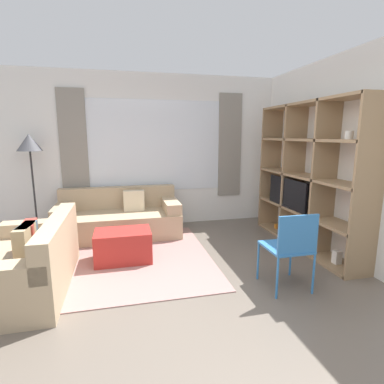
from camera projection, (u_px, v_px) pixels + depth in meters
The scene contains 10 objects.
ground_plane at pixel (198, 318), 2.74m from camera, with size 16.00×16.00×0.00m, color #665B51.
wall_back at pixel (156, 151), 5.39m from camera, with size 5.62×0.11×2.70m.
wall_right at pixel (320, 155), 4.44m from camera, with size 0.07×4.21×2.70m, color white.
area_rug at pixel (97, 262), 3.93m from camera, with size 3.00×2.30×0.01m, color gray.
shelving_unit at pixel (309, 177), 4.37m from camera, with size 0.40×2.25×2.10m.
couch_main at pixel (120, 219), 4.96m from camera, with size 1.94×0.91×0.76m.
couch_side at pixel (28, 263), 3.21m from camera, with size 0.91×1.59×0.76m.
ottoman at pixel (123, 246), 3.94m from camera, with size 0.72×0.48×0.41m.
floor_lamp at pixel (30, 148), 4.62m from camera, with size 0.37×0.37×1.66m.
folding_chair at pixel (290, 244), 3.13m from camera, with size 0.44×0.46×0.86m.
Camera 1 is at (-0.63, -2.39, 1.64)m, focal length 28.00 mm.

